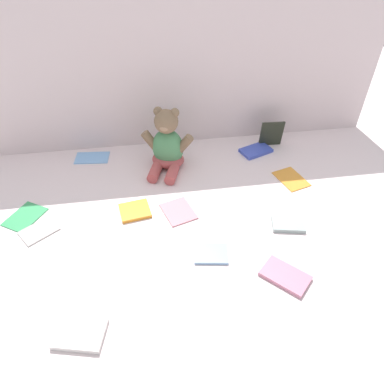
{
  "coord_description": "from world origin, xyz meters",
  "views": [
    {
      "loc": [
        -0.16,
        -0.99,
        0.87
      ],
      "look_at": [
        -0.02,
        -0.1,
        0.1
      ],
      "focal_mm": 33.38,
      "sensor_mm": 36.0,
      "label": 1
    }
  ],
  "objects_px": {
    "book_case_6": "(291,179)",
    "book_case_3": "(39,230)",
    "teddy_bear": "(167,146)",
    "book_case_9": "(256,150)",
    "book_case_11": "(178,211)",
    "book_case_4": "(285,276)",
    "book_case_8": "(211,254)",
    "book_case_1": "(25,216)",
    "book_case_5": "(271,134)",
    "book_case_2": "(92,157)",
    "book_case_0": "(135,211)",
    "book_case_7": "(80,333)",
    "book_case_10": "(288,224)"
  },
  "relations": [
    {
      "from": "book_case_6",
      "to": "book_case_9",
      "type": "distance_m",
      "value": 0.22
    },
    {
      "from": "book_case_0",
      "to": "book_case_6",
      "type": "relative_size",
      "value": 0.78
    },
    {
      "from": "book_case_9",
      "to": "book_case_11",
      "type": "height_order",
      "value": "book_case_9"
    },
    {
      "from": "book_case_7",
      "to": "book_case_3",
      "type": "bearing_deg",
      "value": 37.02
    },
    {
      "from": "book_case_3",
      "to": "book_case_11",
      "type": "distance_m",
      "value": 0.47
    },
    {
      "from": "book_case_1",
      "to": "book_case_4",
      "type": "relative_size",
      "value": 0.97
    },
    {
      "from": "book_case_8",
      "to": "book_case_10",
      "type": "distance_m",
      "value": 0.29
    },
    {
      "from": "teddy_bear",
      "to": "book_case_5",
      "type": "bearing_deg",
      "value": 29.11
    },
    {
      "from": "book_case_6",
      "to": "book_case_4",
      "type": "bearing_deg",
      "value": -128.77
    },
    {
      "from": "book_case_2",
      "to": "book_case_10",
      "type": "distance_m",
      "value": 0.85
    },
    {
      "from": "book_case_0",
      "to": "book_case_5",
      "type": "height_order",
      "value": "book_case_5"
    },
    {
      "from": "book_case_6",
      "to": "book_case_3",
      "type": "bearing_deg",
      "value": 172.51
    },
    {
      "from": "teddy_bear",
      "to": "book_case_4",
      "type": "distance_m",
      "value": 0.67
    },
    {
      "from": "teddy_bear",
      "to": "book_case_8",
      "type": "xyz_separation_m",
      "value": [
        0.09,
        -0.49,
        -0.09
      ]
    },
    {
      "from": "book_case_1",
      "to": "book_case_7",
      "type": "height_order",
      "value": "book_case_7"
    },
    {
      "from": "book_case_11",
      "to": "book_case_6",
      "type": "bearing_deg",
      "value": -2.89
    },
    {
      "from": "book_case_0",
      "to": "book_case_8",
      "type": "distance_m",
      "value": 0.32
    },
    {
      "from": "book_case_5",
      "to": "book_case_9",
      "type": "distance_m",
      "value": 0.1
    },
    {
      "from": "book_case_0",
      "to": "book_case_11",
      "type": "distance_m",
      "value": 0.15
    },
    {
      "from": "book_case_2",
      "to": "book_case_9",
      "type": "height_order",
      "value": "book_case_9"
    },
    {
      "from": "book_case_7",
      "to": "book_case_5",
      "type": "bearing_deg",
      "value": -30.41
    },
    {
      "from": "book_case_8",
      "to": "book_case_10",
      "type": "xyz_separation_m",
      "value": [
        0.28,
        0.08,
        0.0
      ]
    },
    {
      "from": "book_case_1",
      "to": "book_case_9",
      "type": "bearing_deg",
      "value": -131.16
    },
    {
      "from": "book_case_0",
      "to": "book_case_6",
      "type": "bearing_deg",
      "value": 89.93
    },
    {
      "from": "book_case_0",
      "to": "book_case_4",
      "type": "distance_m",
      "value": 0.55
    },
    {
      "from": "teddy_bear",
      "to": "book_case_11",
      "type": "distance_m",
      "value": 0.29
    },
    {
      "from": "book_case_5",
      "to": "book_case_9",
      "type": "height_order",
      "value": "book_case_5"
    },
    {
      "from": "book_case_0",
      "to": "book_case_1",
      "type": "distance_m",
      "value": 0.38
    },
    {
      "from": "book_case_2",
      "to": "book_case_11",
      "type": "distance_m",
      "value": 0.5
    },
    {
      "from": "book_case_1",
      "to": "book_case_6",
      "type": "relative_size",
      "value": 0.99
    },
    {
      "from": "book_case_4",
      "to": "book_case_10",
      "type": "bearing_deg",
      "value": -156.53
    },
    {
      "from": "book_case_4",
      "to": "book_case_0",
      "type": "bearing_deg",
      "value": -83.02
    },
    {
      "from": "book_case_1",
      "to": "book_case_5",
      "type": "relative_size",
      "value": 1.1
    },
    {
      "from": "book_case_8",
      "to": "book_case_4",
      "type": "bearing_deg",
      "value": -110.8
    },
    {
      "from": "teddy_bear",
      "to": "book_case_8",
      "type": "relative_size",
      "value": 2.46
    },
    {
      "from": "book_case_5",
      "to": "book_case_8",
      "type": "height_order",
      "value": "book_case_5"
    },
    {
      "from": "book_case_5",
      "to": "book_case_4",
      "type": "bearing_deg",
      "value": -102.0
    },
    {
      "from": "teddy_bear",
      "to": "book_case_8",
      "type": "bearing_deg",
      "value": -61.31
    },
    {
      "from": "book_case_0",
      "to": "book_case_7",
      "type": "bearing_deg",
      "value": -28.06
    },
    {
      "from": "book_case_0",
      "to": "book_case_3",
      "type": "distance_m",
      "value": 0.32
    },
    {
      "from": "book_case_8",
      "to": "teddy_bear",
      "type": "bearing_deg",
      "value": 19.49
    },
    {
      "from": "book_case_8",
      "to": "book_case_5",
      "type": "bearing_deg",
      "value": -23.77
    },
    {
      "from": "book_case_4",
      "to": "book_case_5",
      "type": "relative_size",
      "value": 1.13
    },
    {
      "from": "book_case_7",
      "to": "book_case_8",
      "type": "relative_size",
      "value": 1.21
    },
    {
      "from": "teddy_bear",
      "to": "book_case_9",
      "type": "bearing_deg",
      "value": 25.23
    },
    {
      "from": "book_case_7",
      "to": "book_case_2",
      "type": "bearing_deg",
      "value": 15.05
    },
    {
      "from": "book_case_11",
      "to": "book_case_4",
      "type": "bearing_deg",
      "value": -66.67
    },
    {
      "from": "teddy_bear",
      "to": "book_case_7",
      "type": "bearing_deg",
      "value": -94.29
    },
    {
      "from": "book_case_4",
      "to": "book_case_7",
      "type": "bearing_deg",
      "value": -35.14
    },
    {
      "from": "book_case_6",
      "to": "book_case_9",
      "type": "xyz_separation_m",
      "value": [
        -0.08,
        0.21,
        0.0
      ]
    }
  ]
}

